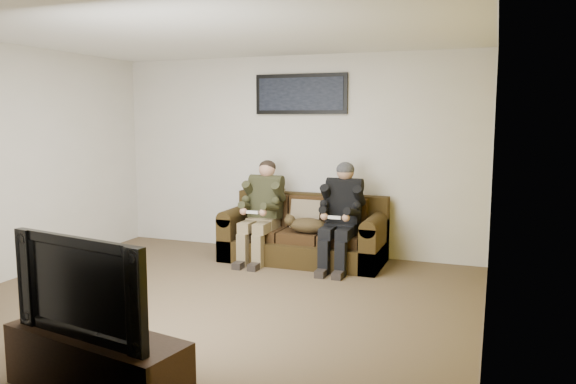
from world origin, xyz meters
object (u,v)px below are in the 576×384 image
at_px(framed_poster, 301,94).
at_px(television, 93,284).
at_px(person_left, 262,205).
at_px(person_right, 341,210).
at_px(sofa, 305,236).
at_px(cat, 306,225).
at_px(tv_stand, 97,363).

relative_size(framed_poster, television, 1.10).
height_order(person_left, person_right, person_right).
xyz_separation_m(sofa, person_left, (-0.51, -0.17, 0.39)).
relative_size(person_right, television, 1.11).
bearing_deg(sofa, person_left, -162.04).
xyz_separation_m(sofa, person_right, (0.51, -0.17, 0.39)).
xyz_separation_m(person_left, cat, (0.61, -0.07, -0.20)).
bearing_deg(person_left, television, -84.48).
bearing_deg(television, tv_stand, 79.84).
height_order(cat, framed_poster, framed_poster).
relative_size(person_left, tv_stand, 0.95).
distance_m(sofa, television, 3.80).
relative_size(sofa, television, 1.76).
xyz_separation_m(framed_poster, television, (0.03, -4.17, -1.36)).
relative_size(person_right, tv_stand, 0.96).
bearing_deg(framed_poster, sofa, -63.11).
bearing_deg(television, cat, 96.18).
bearing_deg(framed_poster, person_right, -38.13).
xyz_separation_m(sofa, framed_poster, (-0.20, 0.39, 1.79)).
relative_size(cat, tv_stand, 0.50).
bearing_deg(framed_poster, cat, -65.16).
distance_m(sofa, person_right, 0.67).
height_order(sofa, person_left, person_left).
distance_m(sofa, tv_stand, 3.78).
distance_m(person_left, television, 3.62).
height_order(person_left, television, person_left).
bearing_deg(sofa, cat, -68.67).
bearing_deg(television, person_left, 105.91).
bearing_deg(person_left, tv_stand, -84.48).
relative_size(framed_poster, tv_stand, 0.95).
xyz_separation_m(tv_stand, television, (-0.00, -0.00, 0.54)).
bearing_deg(person_right, person_left, -179.98).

